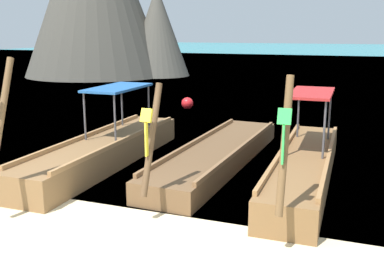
{
  "coord_description": "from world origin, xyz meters",
  "views": [
    {
      "loc": [
        3.43,
        -5.64,
        3.32
      ],
      "look_at": [
        0.0,
        3.47,
        1.21
      ],
      "focal_mm": 41.83,
      "sensor_mm": 36.0,
      "label": 1
    }
  ],
  "objects_px": {
    "longtail_boat_green_ribbon": "(304,166)",
    "mooring_buoy_near": "(187,103)",
    "longtail_boat_blue_ribbon": "(104,150)",
    "longtail_boat_yellow_ribbon": "(218,155)"
  },
  "relations": [
    {
      "from": "longtail_boat_yellow_ribbon",
      "to": "mooring_buoy_near",
      "type": "height_order",
      "value": "longtail_boat_yellow_ribbon"
    },
    {
      "from": "longtail_boat_blue_ribbon",
      "to": "longtail_boat_green_ribbon",
      "type": "height_order",
      "value": "longtail_boat_blue_ribbon"
    },
    {
      "from": "longtail_boat_green_ribbon",
      "to": "mooring_buoy_near",
      "type": "height_order",
      "value": "longtail_boat_green_ribbon"
    },
    {
      "from": "longtail_boat_blue_ribbon",
      "to": "mooring_buoy_near",
      "type": "height_order",
      "value": "longtail_boat_blue_ribbon"
    },
    {
      "from": "mooring_buoy_near",
      "to": "longtail_boat_blue_ribbon",
      "type": "bearing_deg",
      "value": -83.17
    },
    {
      "from": "longtail_boat_blue_ribbon",
      "to": "mooring_buoy_near",
      "type": "xyz_separation_m",
      "value": [
        -1.01,
        8.4,
        -0.12
      ]
    },
    {
      "from": "longtail_boat_yellow_ribbon",
      "to": "longtail_boat_green_ribbon",
      "type": "xyz_separation_m",
      "value": [
        2.21,
        -0.56,
        0.11
      ]
    },
    {
      "from": "longtail_boat_blue_ribbon",
      "to": "mooring_buoy_near",
      "type": "distance_m",
      "value": 8.46
    },
    {
      "from": "longtail_boat_blue_ribbon",
      "to": "longtail_boat_yellow_ribbon",
      "type": "distance_m",
      "value": 2.87
    },
    {
      "from": "longtail_boat_green_ribbon",
      "to": "mooring_buoy_near",
      "type": "bearing_deg",
      "value": 126.62
    }
  ]
}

